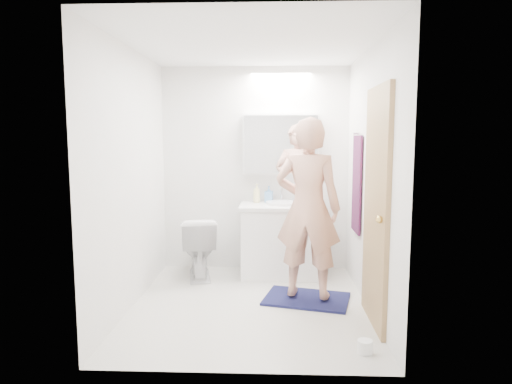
{
  "coord_description": "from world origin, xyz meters",
  "views": [
    {
      "loc": [
        0.22,
        -4.12,
        1.58
      ],
      "look_at": [
        0.05,
        0.25,
        1.05
      ],
      "focal_mm": 31.7,
      "sensor_mm": 36.0,
      "label": 1
    }
  ],
  "objects_px": {
    "toilet": "(199,247)",
    "person": "(308,208)",
    "soap_bottle_b": "(269,194)",
    "medicine_cabinet": "(281,144)",
    "toothbrush_cup": "(298,199)",
    "soap_bottle_a": "(257,193)",
    "toilet_paper_roll": "(365,347)",
    "vanity_cabinet": "(282,242)"
  },
  "relations": [
    {
      "from": "toilet",
      "to": "toothbrush_cup",
      "type": "height_order",
      "value": "toothbrush_cup"
    },
    {
      "from": "medicine_cabinet",
      "to": "soap_bottle_a",
      "type": "bearing_deg",
      "value": -167.79
    },
    {
      "from": "medicine_cabinet",
      "to": "soap_bottle_a",
      "type": "height_order",
      "value": "medicine_cabinet"
    },
    {
      "from": "toilet",
      "to": "person",
      "type": "xyz_separation_m",
      "value": [
        1.17,
        -0.7,
        0.56
      ]
    },
    {
      "from": "toilet",
      "to": "toilet_paper_roll",
      "type": "height_order",
      "value": "toilet"
    },
    {
      "from": "soap_bottle_b",
      "to": "toothbrush_cup",
      "type": "bearing_deg",
      "value": -3.31
    },
    {
      "from": "toothbrush_cup",
      "to": "medicine_cabinet",
      "type": "bearing_deg",
      "value": 166.66
    },
    {
      "from": "soap_bottle_a",
      "to": "toothbrush_cup",
      "type": "relative_size",
      "value": 2.46
    },
    {
      "from": "toilet_paper_roll",
      "to": "person",
      "type": "bearing_deg",
      "value": 107.95
    },
    {
      "from": "toilet_paper_roll",
      "to": "soap_bottle_b",
      "type": "bearing_deg",
      "value": 109.5
    },
    {
      "from": "soap_bottle_b",
      "to": "person",
      "type": "bearing_deg",
      "value": -68.85
    },
    {
      "from": "medicine_cabinet",
      "to": "toothbrush_cup",
      "type": "xyz_separation_m",
      "value": [
        0.21,
        -0.05,
        -0.64
      ]
    },
    {
      "from": "vanity_cabinet",
      "to": "person",
      "type": "bearing_deg",
      "value": -73.92
    },
    {
      "from": "medicine_cabinet",
      "to": "soap_bottle_a",
      "type": "distance_m",
      "value": 0.64
    },
    {
      "from": "vanity_cabinet",
      "to": "toothbrush_cup",
      "type": "xyz_separation_m",
      "value": [
        0.2,
        0.16,
        0.47
      ]
    },
    {
      "from": "medicine_cabinet",
      "to": "toilet",
      "type": "height_order",
      "value": "medicine_cabinet"
    },
    {
      "from": "medicine_cabinet",
      "to": "soap_bottle_b",
      "type": "relative_size",
      "value": 4.6
    },
    {
      "from": "soap_bottle_a",
      "to": "soap_bottle_b",
      "type": "distance_m",
      "value": 0.15
    },
    {
      "from": "toilet_paper_roll",
      "to": "medicine_cabinet",
      "type": "bearing_deg",
      "value": 105.9
    },
    {
      "from": "medicine_cabinet",
      "to": "toilet_paper_roll",
      "type": "height_order",
      "value": "medicine_cabinet"
    },
    {
      "from": "person",
      "to": "soap_bottle_a",
      "type": "height_order",
      "value": "person"
    },
    {
      "from": "medicine_cabinet",
      "to": "person",
      "type": "distance_m",
      "value": 1.21
    },
    {
      "from": "toilet_paper_roll",
      "to": "soap_bottle_a",
      "type": "bearing_deg",
      "value": 113.21
    },
    {
      "from": "toilet",
      "to": "soap_bottle_b",
      "type": "height_order",
      "value": "soap_bottle_b"
    },
    {
      "from": "person",
      "to": "toilet",
      "type": "bearing_deg",
      "value": -16.81
    },
    {
      "from": "medicine_cabinet",
      "to": "soap_bottle_b",
      "type": "bearing_deg",
      "value": -167.46
    },
    {
      "from": "vanity_cabinet",
      "to": "soap_bottle_a",
      "type": "bearing_deg",
      "value": 152.83
    },
    {
      "from": "toilet",
      "to": "toothbrush_cup",
      "type": "xyz_separation_m",
      "value": [
        1.14,
        0.28,
        0.51
      ]
    },
    {
      "from": "soap_bottle_a",
      "to": "soap_bottle_b",
      "type": "relative_size",
      "value": 1.15
    },
    {
      "from": "vanity_cabinet",
      "to": "soap_bottle_b",
      "type": "height_order",
      "value": "soap_bottle_b"
    },
    {
      "from": "toilet",
      "to": "vanity_cabinet",
      "type": "bearing_deg",
      "value": 175.63
    },
    {
      "from": "person",
      "to": "soap_bottle_b",
      "type": "xyz_separation_m",
      "value": [
        -0.38,
        0.99,
        0.01
      ]
    },
    {
      "from": "soap_bottle_a",
      "to": "medicine_cabinet",
      "type": "bearing_deg",
      "value": 12.21
    },
    {
      "from": "toothbrush_cup",
      "to": "toilet",
      "type": "bearing_deg",
      "value": -166.39
    },
    {
      "from": "soap_bottle_b",
      "to": "toothbrush_cup",
      "type": "relative_size",
      "value": 2.15
    },
    {
      "from": "person",
      "to": "toothbrush_cup",
      "type": "bearing_deg",
      "value": -73.8
    },
    {
      "from": "toilet",
      "to": "soap_bottle_a",
      "type": "height_order",
      "value": "soap_bottle_a"
    },
    {
      "from": "vanity_cabinet",
      "to": "toothbrush_cup",
      "type": "height_order",
      "value": "toothbrush_cup"
    },
    {
      "from": "soap_bottle_a",
      "to": "person",
      "type": "bearing_deg",
      "value": -61.34
    },
    {
      "from": "soap_bottle_b",
      "to": "vanity_cabinet",
      "type": "bearing_deg",
      "value": -50.23
    },
    {
      "from": "toothbrush_cup",
      "to": "soap_bottle_a",
      "type": "bearing_deg",
      "value": -178.83
    },
    {
      "from": "soap_bottle_a",
      "to": "toothbrush_cup",
      "type": "xyz_separation_m",
      "value": [
        0.49,
        0.01,
        -0.07
      ]
    }
  ]
}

